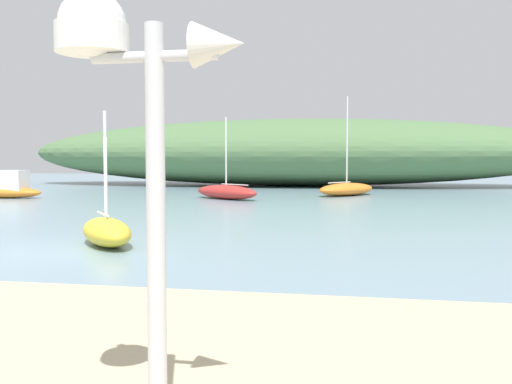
{
  "coord_description": "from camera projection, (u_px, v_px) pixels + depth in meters",
  "views": [
    {
      "loc": [
        6.35,
        -10.86,
        2.0
      ],
      "look_at": [
        3.13,
        6.38,
        0.96
      ],
      "focal_mm": 39.46,
      "sensor_mm": 36.0,
      "label": 1
    }
  ],
  "objects": [
    {
      "name": "distant_hill",
      "position": [
        292.0,
        152.0,
        41.99
      ],
      "size": [
        41.2,
        11.07,
        4.96
      ],
      "primitive_type": "ellipsoid",
      "color": "#517547",
      "rests_on": "ground"
    },
    {
      "name": "sailboat_inner_mooring",
      "position": [
        347.0,
        189.0,
        30.59
      ],
      "size": [
        3.76,
        4.45,
        5.37
      ],
      "color": "orange",
      "rests_on": "ground"
    },
    {
      "name": "mast_structure",
      "position": [
        124.0,
        76.0,
        3.48
      ],
      "size": [
        1.2,
        0.46,
        2.85
      ],
      "color": "silver",
      "rests_on": "beach_sand"
    },
    {
      "name": "sailboat_east_reach",
      "position": [
        106.0,
        231.0,
        12.96
      ],
      "size": [
        2.36,
        2.66,
        3.1
      ],
      "color": "gold",
      "rests_on": "ground"
    },
    {
      "name": "motorboat_far_left",
      "position": [
        7.0,
        188.0,
        28.66
      ],
      "size": [
        4.09,
        1.27,
        1.42
      ],
      "color": "orange",
      "rests_on": "ground"
    },
    {
      "name": "ground_plane",
      "position": [
        56.0,
        253.0,
        11.94
      ],
      "size": [
        120.0,
        120.0,
        0.0
      ],
      "primitive_type": "plane",
      "color": "#7A99A8"
    },
    {
      "name": "sailboat_off_point",
      "position": [
        226.0,
        192.0,
        27.87
      ],
      "size": [
        4.16,
        3.49,
        4.07
      ],
      "color": "#B72D28",
      "rests_on": "ground"
    }
  ]
}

